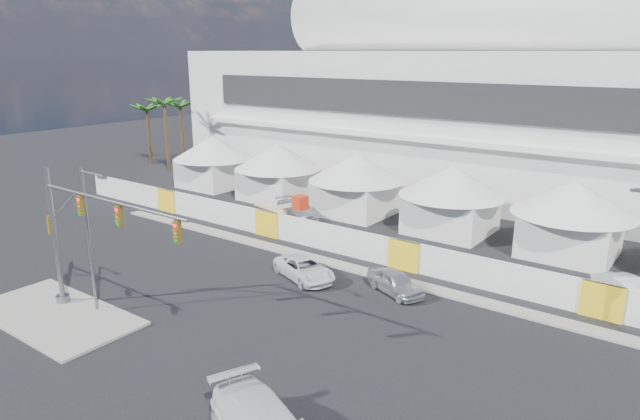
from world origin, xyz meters
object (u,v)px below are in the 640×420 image
Objects in this scene: lot_car_a at (628,291)px; streetlight_median at (90,231)px; lot_car_c at (297,210)px; traffic_mast at (78,236)px; sedan_silver at (395,282)px; boom_lift at (268,218)px; pickup_curb at (304,269)px.

lot_car_a is 0.55× the size of streetlight_median.
lot_car_a is 26.28m from lot_car_c.
streetlight_median is at bearing 163.49° from lot_car_a.
traffic_mast is (2.65, -21.69, 3.83)m from lot_car_c.
sedan_silver is 17.42m from streetlight_median.
boom_lift is (0.33, -4.16, 0.25)m from lot_car_c.
lot_car_c is at bearing 119.63° from lot_car_a.
boom_lift reaches higher than lot_car_a.
lot_car_a is at bearing 15.07° from boom_lift.
lot_car_a is at bearing -36.67° from sedan_silver.
streetlight_median is at bearing 70.77° from traffic_mast.
lot_car_c is (-9.01, 10.50, 0.06)m from pickup_curb.
pickup_curb is at bearing -25.28° from boom_lift.
pickup_curb is 10.76m from boom_lift.
lot_car_c is 4.18m from boom_lift.
boom_lift is at bearing -153.00° from lot_car_c.
traffic_mast reaches higher than lot_car_a.
sedan_silver is 0.35× the size of traffic_mast.
boom_lift reaches higher than pickup_curb.
sedan_silver is at bearing 46.38° from traffic_mast.
boom_lift is at bearing 98.48° from streetlight_median.
lot_car_c reaches higher than lot_car_a.
sedan_silver is 17.93m from traffic_mast.
pickup_curb is at bearing 150.21° from lot_car_a.
lot_car_c is at bearing 105.42° from boom_lift.
pickup_curb is 0.66× the size of boom_lift.
lot_car_c is at bearing 61.60° from pickup_curb.
traffic_mast is (-6.36, -11.19, 3.88)m from pickup_curb.
traffic_mast is 1.59× the size of boom_lift.
sedan_silver is 0.85× the size of pickup_curb.
sedan_silver is 0.56× the size of boom_lift.
pickup_curb is 12.92m from streetlight_median.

